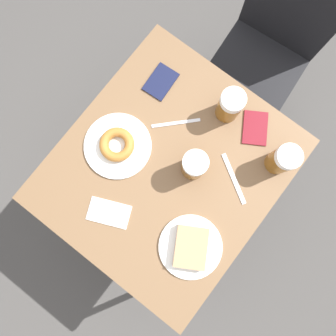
# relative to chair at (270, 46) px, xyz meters

# --- Properties ---
(ground_plane) EXTENTS (8.00, 8.00, 0.00)m
(ground_plane) POSITION_rel_chair_xyz_m (-0.00, -0.76, -0.53)
(ground_plane) COLOR #474442
(table) EXTENTS (0.75, 0.84, 0.77)m
(table) POSITION_rel_chair_xyz_m (-0.00, -0.76, 0.16)
(table) COLOR brown
(table) RESTS_ON ground_plane
(chair) EXTENTS (0.43, 0.43, 0.87)m
(chair) POSITION_rel_chair_xyz_m (0.00, 0.00, 0.00)
(chair) COLOR black
(chair) RESTS_ON ground_plane
(plate_with_cake) EXTENTS (0.22, 0.22, 0.05)m
(plate_with_cake) POSITION_rel_chair_xyz_m (0.23, -0.93, 0.26)
(plate_with_cake) COLOR white
(plate_with_cake) RESTS_ON table
(plate_with_donut) EXTENTS (0.25, 0.25, 0.04)m
(plate_with_donut) POSITION_rel_chair_xyz_m (-0.20, -0.81, 0.26)
(plate_with_donut) COLOR white
(plate_with_donut) RESTS_ON table
(beer_mug_left) EXTENTS (0.09, 0.09, 0.14)m
(beer_mug_left) POSITION_rel_chair_xyz_m (0.07, -0.71, 0.31)
(beer_mug_left) COLOR #8C5619
(beer_mug_left) RESTS_ON table
(beer_mug_center) EXTENTS (0.09, 0.09, 0.14)m
(beer_mug_center) POSITION_rel_chair_xyz_m (0.04, -0.46, 0.31)
(beer_mug_center) COLOR #8C5619
(beer_mug_center) RESTS_ON table
(beer_mug_right) EXTENTS (0.09, 0.09, 0.14)m
(beer_mug_right) POSITION_rel_chair_xyz_m (0.29, -0.51, 0.31)
(beer_mug_right) COLOR #8C5619
(beer_mug_right) RESTS_ON table
(napkin_folded) EXTENTS (0.17, 0.13, 0.00)m
(napkin_folded) POSITION_rel_chair_xyz_m (-0.07, -1.02, 0.24)
(napkin_folded) COLOR white
(napkin_folded) RESTS_ON table
(fork) EXTENTS (0.13, 0.14, 0.00)m
(fork) POSITION_rel_chair_xyz_m (-0.08, -0.61, 0.24)
(fork) COLOR silver
(fork) RESTS_ON table
(knife) EXTENTS (0.17, 0.11, 0.00)m
(knife) POSITION_rel_chair_xyz_m (0.21, -0.65, 0.24)
(knife) COLOR silver
(knife) RESTS_ON table
(passport_near_edge) EXTENTS (0.10, 0.13, 0.01)m
(passport_near_edge) POSITION_rel_chair_xyz_m (-0.22, -0.52, 0.24)
(passport_near_edge) COLOR #141938
(passport_near_edge) RESTS_ON table
(passport_far_edge) EXTENTS (0.14, 0.15, 0.01)m
(passport_far_edge) POSITION_rel_chair_xyz_m (0.16, -0.45, 0.24)
(passport_far_edge) COLOR maroon
(passport_far_edge) RESTS_ON table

